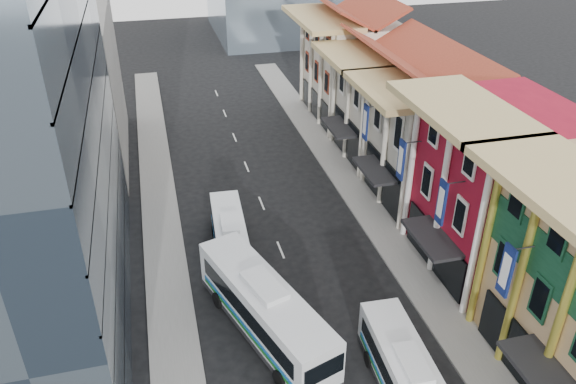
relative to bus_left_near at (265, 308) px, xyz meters
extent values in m
cube|color=slate|center=(11.45, 8.20, -1.90)|extent=(3.00, 90.00, 0.15)
cube|color=slate|center=(-5.55, 8.20, -1.90)|extent=(3.00, 90.00, 0.15)
cube|color=maroon|center=(16.95, 3.20, 4.02)|extent=(8.00, 10.00, 12.00)
cube|color=beige|center=(16.95, 12.70, 3.02)|extent=(8.00, 9.00, 10.00)
cube|color=beige|center=(16.95, 21.70, 3.02)|extent=(8.00, 9.00, 10.00)
cube|color=beige|center=(16.95, 32.20, 3.52)|extent=(8.00, 12.00, 11.00)
cube|color=gray|center=(-13.05, 28.20, 5.02)|extent=(10.00, 18.00, 14.00)
camera|label=1|loc=(-4.94, -25.23, 22.94)|focal=35.00mm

